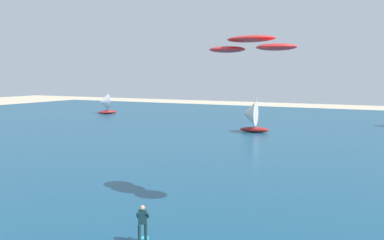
% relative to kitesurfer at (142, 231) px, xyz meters
% --- Properties ---
extents(ocean, '(160.00, 90.00, 0.10)m').
position_rel_kitesurfer_xyz_m(ocean, '(1.83, 37.48, -0.65)').
color(ocean, navy).
rests_on(ocean, ground).
extents(kitesurfer, '(1.45, 1.98, 1.67)m').
position_rel_kitesurfer_xyz_m(kitesurfer, '(0.00, 0.00, 0.00)').
color(kitesurfer, '#26B2CC').
rests_on(kitesurfer, ocean).
extents(kite, '(5.94, 3.57, 0.86)m').
position_rel_kitesurfer_xyz_m(kite, '(1.78, 7.87, 8.24)').
color(kite, red).
extents(sailboat_anchored_offshore, '(3.38, 3.63, 4.04)m').
position_rel_kitesurfer_xyz_m(sailboat_anchored_offshore, '(-42.25, 50.53, 1.25)').
color(sailboat_anchored_offshore, maroon).
rests_on(sailboat_anchored_offshore, ocean).
extents(sailboat_mid_left, '(3.78, 3.26, 4.30)m').
position_rel_kitesurfer_xyz_m(sailboat_mid_left, '(-9.90, 38.32, 1.37)').
color(sailboat_mid_left, maroon).
rests_on(sailboat_mid_left, ocean).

